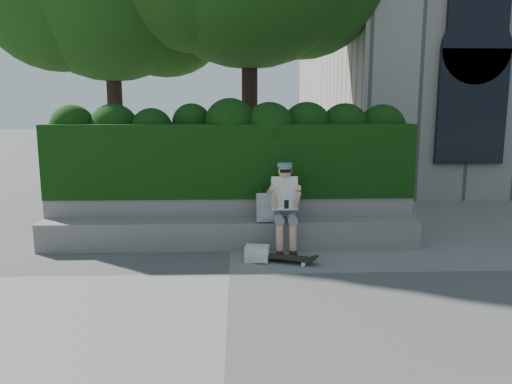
{
  "coord_description": "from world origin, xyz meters",
  "views": [
    {
      "loc": [
        0.13,
        -6.46,
        2.26
      ],
      "look_at": [
        0.4,
        1.0,
        0.95
      ],
      "focal_mm": 35.0,
      "sensor_mm": 36.0,
      "label": 1
    }
  ],
  "objects_px": {
    "person": "(285,204)",
    "backpack_plaid": "(266,208)",
    "skateboard": "(285,257)",
    "backpack_ground": "(257,253)"
  },
  "relations": [
    {
      "from": "person",
      "to": "skateboard",
      "type": "bearing_deg",
      "value": -94.35
    },
    {
      "from": "backpack_plaid",
      "to": "backpack_ground",
      "type": "distance_m",
      "value": 0.82
    },
    {
      "from": "skateboard",
      "to": "backpack_plaid",
      "type": "relative_size",
      "value": 1.93
    },
    {
      "from": "person",
      "to": "backpack_plaid",
      "type": "bearing_deg",
      "value": 163.65
    },
    {
      "from": "backpack_ground",
      "to": "backpack_plaid",
      "type": "bearing_deg",
      "value": 83.0
    },
    {
      "from": "person",
      "to": "backpack_ground",
      "type": "bearing_deg",
      "value": -131.99
    },
    {
      "from": "person",
      "to": "backpack_plaid",
      "type": "height_order",
      "value": "person"
    },
    {
      "from": "person",
      "to": "backpack_plaid",
      "type": "distance_m",
      "value": 0.3
    },
    {
      "from": "skateboard",
      "to": "person",
      "type": "bearing_deg",
      "value": 106.75
    },
    {
      "from": "person",
      "to": "skateboard",
      "type": "relative_size",
      "value": 1.59
    }
  ]
}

